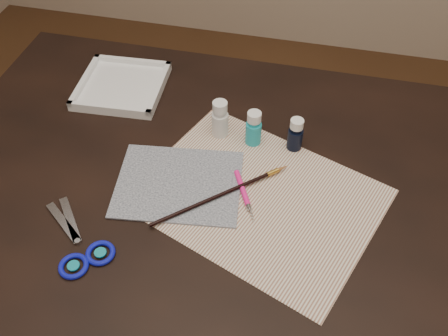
% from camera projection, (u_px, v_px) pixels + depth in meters
% --- Properties ---
extents(table, '(1.30, 0.90, 0.75)m').
position_uv_depth(table, '(224.00, 278.00, 1.32)').
color(table, black).
rests_on(table, ground).
extents(paper, '(0.56, 0.50, 0.00)m').
position_uv_depth(paper, '(257.00, 197.00, 1.02)').
color(paper, silver).
rests_on(paper, table).
extents(canvas, '(0.28, 0.24, 0.00)m').
position_uv_depth(canvas, '(179.00, 184.00, 1.04)').
color(canvas, black).
rests_on(canvas, paper).
extents(paint_bottle_white, '(0.05, 0.05, 0.09)m').
position_uv_depth(paint_bottle_white, '(220.00, 119.00, 1.11)').
color(paint_bottle_white, silver).
rests_on(paint_bottle_white, table).
extents(paint_bottle_cyan, '(0.04, 0.04, 0.09)m').
position_uv_depth(paint_bottle_cyan, '(254.00, 128.00, 1.10)').
color(paint_bottle_cyan, '#1EA9BA').
rests_on(paint_bottle_cyan, table).
extents(paint_bottle_navy, '(0.04, 0.04, 0.08)m').
position_uv_depth(paint_bottle_navy, '(295.00, 134.00, 1.09)').
color(paint_bottle_navy, black).
rests_on(paint_bottle_navy, table).
extents(paintbrush, '(0.24, 0.23, 0.01)m').
position_uv_depth(paintbrush, '(223.00, 194.00, 1.01)').
color(paintbrush, black).
rests_on(paintbrush, canvas).
extents(craft_knife, '(0.07, 0.13, 0.01)m').
position_uv_depth(craft_knife, '(245.00, 196.00, 1.01)').
color(craft_knife, '#FF1D8C').
rests_on(craft_knife, paper).
extents(scissors, '(0.24, 0.22, 0.01)m').
position_uv_depth(scissors, '(70.00, 236.00, 0.94)').
color(scissors, silver).
rests_on(scissors, table).
extents(palette_tray, '(0.22, 0.22, 0.02)m').
position_uv_depth(palette_tray, '(122.00, 85.00, 1.25)').
color(palette_tray, white).
rests_on(palette_tray, table).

